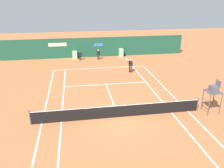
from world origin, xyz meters
TOP-DOWN VIEW (x-y plane):
  - ground_plane at (-0.00, 0.58)m, footprint 80.00×80.00m
  - tennis_net at (0.00, 0.00)m, footprint 12.10×0.10m
  - sponsor_back_wall at (0.01, 16.97)m, footprint 25.00×1.02m
  - umpire_chair at (6.85, -0.37)m, footprint 1.00×1.00m
  - player_on_baseline at (3.15, 9.51)m, footprint 0.80×0.60m
  - ball_kid_right_post at (0.25, 15.43)m, footprint 0.45×0.22m
  - ball_kid_left_post at (-2.15, 15.43)m, footprint 0.41×0.20m
  - tennis_ball_near_service_line at (-3.66, 1.75)m, footprint 0.07×0.07m

SIDE VIEW (x-z plane):
  - ground_plane at x=0.00m, z-range 0.00..0.01m
  - tennis_ball_near_service_line at x=-3.66m, z-range 0.00..0.07m
  - tennis_net at x=0.00m, z-range -0.02..1.05m
  - ball_kid_left_post at x=-2.15m, z-range 0.10..1.35m
  - ball_kid_right_post at x=0.25m, z-range 0.10..1.45m
  - player_on_baseline at x=3.15m, z-range 0.04..1.81m
  - sponsor_back_wall at x=0.01m, z-range -0.04..2.62m
  - umpire_chair at x=6.85m, z-range 0.45..2.95m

